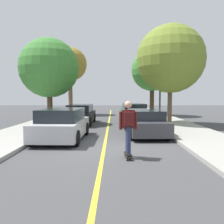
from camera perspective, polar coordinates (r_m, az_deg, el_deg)
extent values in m
plane|color=#424244|center=(8.89, -1.97, -8.91)|extent=(80.00, 80.00, 0.00)
cube|color=#9E9B93|center=(9.75, 25.26, -7.72)|extent=(2.81, 56.00, 0.14)
cube|color=gold|center=(12.82, -1.23, -4.90)|extent=(0.12, 39.20, 0.01)
cube|color=#B7B7BC|center=(10.67, -12.28, -3.94)|extent=(1.99, 4.06, 0.70)
cube|color=black|center=(10.58, -12.35, -0.64)|extent=(1.73, 2.70, 0.53)
cylinder|color=black|center=(9.25, -8.91, -6.43)|extent=(0.24, 0.65, 0.64)
cylinder|color=black|center=(9.73, -19.25, -6.08)|extent=(0.24, 0.65, 0.64)
cylinder|color=black|center=(11.79, -6.53, -4.15)|extent=(0.24, 0.65, 0.64)
cylinder|color=black|center=(12.18, -14.80, -4.00)|extent=(0.24, 0.65, 0.64)
cube|color=black|center=(16.42, -7.78, -1.16)|extent=(1.75, 4.49, 0.68)
cube|color=black|center=(16.29, -7.85, 0.93)|extent=(1.53, 2.77, 0.53)
cylinder|color=black|center=(14.82, -5.65, -2.47)|extent=(0.23, 0.64, 0.64)
cylinder|color=black|center=(15.09, -11.65, -2.42)|extent=(0.23, 0.64, 0.64)
cylinder|color=black|center=(17.86, -4.51, -1.36)|extent=(0.23, 0.64, 0.64)
cylinder|color=black|center=(18.08, -9.52, -1.34)|extent=(0.23, 0.64, 0.64)
cube|color=#38383D|center=(11.91, 8.18, -3.20)|extent=(1.89, 4.41, 0.64)
cube|color=black|center=(11.84, 8.22, -0.57)|extent=(1.63, 2.72, 0.45)
cylinder|color=black|center=(13.29, 3.62, -3.21)|extent=(0.24, 0.65, 0.64)
cylinder|color=black|center=(13.53, 10.57, -3.14)|extent=(0.24, 0.65, 0.64)
cylinder|color=black|center=(10.38, 5.04, -5.26)|extent=(0.24, 0.65, 0.64)
cylinder|color=black|center=(10.68, 13.85, -5.09)|extent=(0.24, 0.65, 0.64)
cube|color=#1E5B33|center=(18.31, 5.44, -0.53)|extent=(1.98, 4.43, 0.73)
cube|color=black|center=(18.35, 5.43, 1.37)|extent=(1.72, 3.02, 0.48)
cylinder|color=black|center=(19.73, 2.43, -0.84)|extent=(0.24, 0.65, 0.64)
cylinder|color=black|center=(19.92, 7.43, -0.83)|extent=(0.24, 0.65, 0.64)
cylinder|color=black|center=(16.77, 3.07, -1.70)|extent=(0.24, 0.65, 0.64)
cylinder|color=black|center=(16.99, 8.94, -1.67)|extent=(0.24, 0.65, 0.64)
cylinder|color=#4C3823|center=(16.88, -15.23, 2.25)|extent=(0.37, 0.37, 2.74)
sphere|color=#3D7F33|center=(16.99, -15.38, 10.54)|extent=(4.17, 4.17, 4.17)
cylinder|color=brown|center=(24.56, -10.30, 4.36)|extent=(0.43, 0.43, 4.05)
sphere|color=olive|center=(24.78, -10.39, 11.65)|extent=(3.48, 3.48, 3.48)
cylinder|color=brown|center=(16.04, 14.19, 2.41)|extent=(0.30, 0.30, 2.87)
sphere|color=olive|center=(16.22, 14.37, 12.69)|extent=(4.56, 4.56, 4.56)
cylinder|color=#3D2D1E|center=(23.16, 9.90, 3.13)|extent=(0.43, 0.43, 3.03)
sphere|color=#3D7F33|center=(23.30, 9.99, 10.23)|extent=(4.10, 4.10, 4.10)
cylinder|color=#B2140F|center=(14.99, -14.44, -2.14)|extent=(0.20, 0.20, 0.55)
sphere|color=#B2140F|center=(14.96, -14.46, -0.86)|extent=(0.18, 0.18, 0.18)
cylinder|color=#38383D|center=(16.97, 11.87, 5.31)|extent=(0.12, 0.12, 4.52)
cube|color=#EAE5C6|center=(17.20, 11.99, 13.27)|extent=(0.36, 0.24, 0.20)
cube|color=black|center=(7.53, 4.01, -10.58)|extent=(0.25, 0.85, 0.02)
cylinder|color=beige|center=(7.87, 3.05, -10.42)|extent=(0.03, 0.06, 0.06)
cylinder|color=beige|center=(7.88, 4.45, -10.40)|extent=(0.03, 0.06, 0.06)
cylinder|color=beige|center=(7.21, 3.52, -11.77)|extent=(0.03, 0.06, 0.06)
cylinder|color=beige|center=(7.23, 5.05, -11.73)|extent=(0.03, 0.06, 0.06)
cube|color=#99999E|center=(7.86, 3.76, -10.13)|extent=(0.10, 0.04, 0.02)
cube|color=#99999E|center=(7.21, 4.29, -11.44)|extent=(0.10, 0.04, 0.02)
cube|color=black|center=(7.73, 3.85, -9.87)|extent=(0.11, 0.26, 0.06)
cube|color=black|center=(7.31, 4.19, -10.70)|extent=(0.11, 0.26, 0.06)
cylinder|color=#283351|center=(7.54, 3.94, -6.67)|extent=(0.16, 0.16, 0.86)
cylinder|color=#283351|center=(7.30, 4.13, -7.02)|extent=(0.16, 0.16, 0.86)
cube|color=#511919|center=(7.32, 4.05, -1.75)|extent=(0.41, 0.23, 0.59)
sphere|color=tan|center=(7.29, 4.07, 1.82)|extent=(0.23, 0.23, 0.23)
cylinder|color=#511919|center=(7.31, 2.14, -2.13)|extent=(0.09, 0.09, 0.58)
cylinder|color=#511919|center=(7.36, 5.95, -2.11)|extent=(0.09, 0.09, 0.58)
cube|color=#4C1414|center=(7.12, 4.22, -1.76)|extent=(0.31, 0.19, 0.44)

